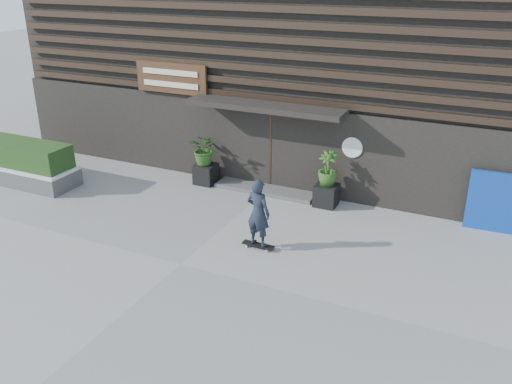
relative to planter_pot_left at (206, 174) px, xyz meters
The scene contains 12 objects.
ground 4.80m from the planter_pot_left, 66.64° to the right, with size 80.00×80.00×0.00m, color gray.
entrance_step 1.93m from the planter_pot_left, ahead, with size 3.00×0.80×0.12m, color #4E4E4B.
planter_pot_left is the anchor object (origin of this frame).
bamboo_left 0.78m from the planter_pot_left, ahead, with size 0.86×0.75×0.96m, color #2D591E.
planter_pot_right 3.80m from the planter_pot_left, ahead, with size 0.60×0.60×0.60m, color black.
bamboo_right 3.88m from the planter_pot_left, ahead, with size 0.54×0.54×0.96m, color #2D591E.
raised_bed 5.53m from the planter_pot_left, 156.01° to the right, with size 3.50×1.20×0.50m, color #494947.
snow_layer 5.54m from the planter_pot_left, 156.01° to the right, with size 3.50×1.20×0.08m, color white.
hedge 5.57m from the planter_pot_left, 156.01° to the right, with size 3.30×1.00×0.70m, color #1D3B15.
blue_tarp 8.18m from the planter_pot_left, ahead, with size 1.64×0.12×1.53m, color #0C359C.
building 6.94m from the planter_pot_left, 71.14° to the left, with size 18.00×11.00×8.00m.
skateboarder 4.38m from the planter_pot_left, 43.65° to the right, with size 0.78×0.47×1.72m.
Camera 1 is at (5.92, -8.64, 6.12)m, focal length 37.79 mm.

